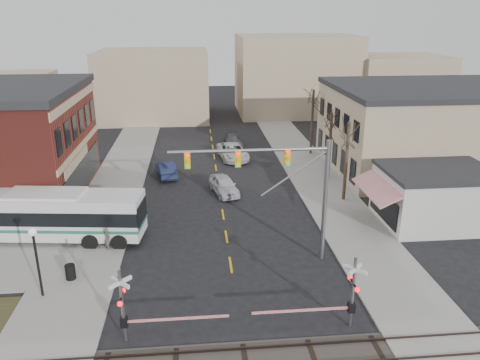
% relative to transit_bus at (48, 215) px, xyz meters
% --- Properties ---
extents(ground, '(160.00, 160.00, 0.00)m').
position_rel_transit_bus_xyz_m(ground, '(12.44, -6.82, -1.92)').
color(ground, black).
rests_on(ground, ground).
extents(sidewalk_west, '(5.00, 60.00, 0.12)m').
position_rel_transit_bus_xyz_m(sidewalk_west, '(2.94, 13.18, -1.86)').
color(sidewalk_west, gray).
rests_on(sidewalk_west, ground).
extents(sidewalk_east, '(5.00, 60.00, 0.12)m').
position_rel_transit_bus_xyz_m(sidewalk_east, '(21.94, 13.18, -1.86)').
color(sidewalk_east, gray).
rests_on(sidewalk_east, ground).
extents(tan_building, '(20.30, 15.30, 8.50)m').
position_rel_transit_bus_xyz_m(tan_building, '(34.44, 13.18, 2.34)').
color(tan_building, tan).
rests_on(tan_building, ground).
extents(awning_shop, '(9.74, 6.20, 4.30)m').
position_rel_transit_bus_xyz_m(awning_shop, '(28.42, 0.18, 0.24)').
color(awning_shop, beige).
rests_on(awning_shop, ground).
extents(tree_east_a, '(0.28, 0.28, 6.75)m').
position_rel_transit_bus_xyz_m(tree_east_a, '(22.94, 5.18, 1.57)').
color(tree_east_a, '#382B21').
rests_on(tree_east_a, sidewalk_east).
extents(tree_east_b, '(0.28, 0.28, 6.30)m').
position_rel_transit_bus_xyz_m(tree_east_b, '(23.24, 11.18, 1.35)').
color(tree_east_b, '#382B21').
rests_on(tree_east_b, sidewalk_east).
extents(tree_east_c, '(0.28, 0.28, 7.20)m').
position_rel_transit_bus_xyz_m(tree_east_c, '(23.44, 19.18, 1.80)').
color(tree_east_c, '#382B21').
rests_on(tree_east_c, sidewalk_east).
extents(transit_bus, '(13.53, 4.48, 3.42)m').
position_rel_transit_bus_xyz_m(transit_bus, '(0.00, 0.00, 0.00)').
color(transit_bus, silver).
rests_on(transit_bus, ground).
extents(traffic_signal_mast, '(9.79, 0.30, 8.00)m').
position_rel_transit_bus_xyz_m(traffic_signal_mast, '(15.74, -4.50, 3.81)').
color(traffic_signal_mast, gray).
rests_on(traffic_signal_mast, ground).
extents(rr_crossing_west, '(5.60, 1.36, 4.00)m').
position_rel_transit_bus_xyz_m(rr_crossing_west, '(7.17, -11.64, 0.05)').
color(rr_crossing_west, gray).
rests_on(rr_crossing_west, ground).
extents(rr_crossing_east, '(5.60, 1.36, 4.00)m').
position_rel_transit_bus_xyz_m(rr_crossing_east, '(17.66, -11.55, 0.05)').
color(rr_crossing_east, gray).
rests_on(rr_crossing_east, ground).
extents(street_lamp, '(0.44, 0.44, 4.20)m').
position_rel_transit_bus_xyz_m(street_lamp, '(1.57, -7.40, 1.21)').
color(street_lamp, black).
rests_on(street_lamp, sidewalk_west).
extents(trash_bin, '(0.60, 0.60, 0.92)m').
position_rel_transit_bus_xyz_m(trash_bin, '(2.74, -5.72, -1.34)').
color(trash_bin, black).
rests_on(trash_bin, sidewalk_west).
extents(car_a, '(2.86, 4.88, 1.56)m').
position_rel_transit_bus_xyz_m(car_a, '(12.84, 7.82, -1.14)').
color(car_a, silver).
rests_on(car_a, ground).
extents(car_b, '(2.50, 4.82, 1.51)m').
position_rel_transit_bus_xyz_m(car_b, '(7.44, 13.02, -1.16)').
color(car_b, '#1A2141').
rests_on(car_b, ground).
extents(car_c, '(3.57, 6.25, 1.64)m').
position_rel_transit_bus_xyz_m(car_c, '(14.45, 18.22, -1.10)').
color(car_c, silver).
rests_on(car_c, ground).
extents(car_d, '(2.16, 4.74, 1.35)m').
position_rel_transit_bus_xyz_m(car_d, '(14.92, 23.42, -1.25)').
color(car_d, '#444349').
rests_on(car_d, ground).
extents(pedestrian_near, '(0.54, 0.66, 1.57)m').
position_rel_transit_bus_xyz_m(pedestrian_near, '(4.35, -2.14, -1.01)').
color(pedestrian_near, '#554B44').
rests_on(pedestrian_near, sidewalk_west).
extents(pedestrian_far, '(1.05, 0.95, 1.75)m').
position_rel_transit_bus_xyz_m(pedestrian_far, '(3.13, 0.56, -0.93)').
color(pedestrian_far, '#313656').
rests_on(pedestrian_far, sidewalk_west).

